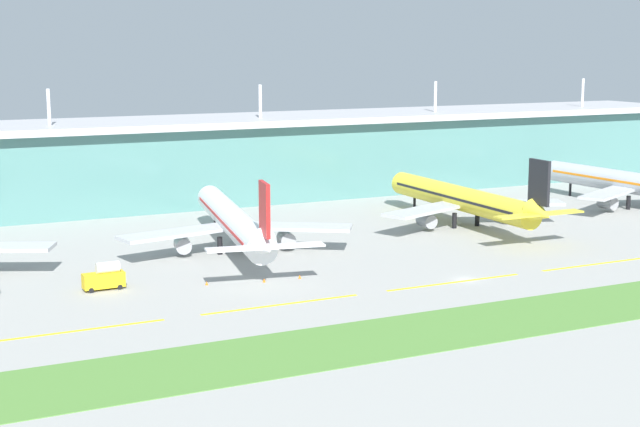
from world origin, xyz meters
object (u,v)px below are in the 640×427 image
airliner_farthest (634,183)px  safety_cone_nose_front (264,280)px  airliner_far_middle (463,199)px  safety_cone_left_wingtip (300,277)px  airliner_near_middle (234,221)px  safety_cone_right_wingtip (207,283)px  fuel_truck (105,277)px

airliner_farthest → safety_cone_nose_front: size_ratio=95.40×
airliner_far_middle → airliner_farthest: same height
airliner_far_middle → safety_cone_nose_front: 69.64m
safety_cone_left_wingtip → safety_cone_nose_front: bearing=177.6°
airliner_near_middle → safety_cone_left_wingtip: (2.85, -26.62, -6.11)m
safety_cone_nose_front → safety_cone_right_wingtip: bearing=165.6°
airliner_farthest → safety_cone_nose_front: (-118.01, -31.36, -6.10)m
fuel_truck → safety_cone_nose_front: 28.16m
airliner_farthest → safety_cone_left_wingtip: airliner_farthest is taller
safety_cone_nose_front → safety_cone_right_wingtip: size_ratio=1.00×
airliner_farthest → safety_cone_left_wingtip: 115.63m
airliner_far_middle → safety_cone_nose_front: (-62.86, -29.35, -6.10)m
airliner_farthest → airliner_near_middle: bearing=-177.5°
airliner_farthest → safety_cone_right_wingtip: bearing=-167.3°
airliner_near_middle → safety_cone_left_wingtip: bearing=-83.9°
airliner_farthest → safety_cone_nose_front: 122.25m
airliner_farthest → fuel_truck: airliner_farthest is taller
fuel_truck → safety_cone_left_wingtip: fuel_truck is taller
airliner_near_middle → safety_cone_left_wingtip: airliner_near_middle is taller
airliner_farthest → fuel_truck: size_ratio=9.18×
safety_cone_left_wingtip → airliner_farthest: bearing=15.9°
airliner_far_middle → airliner_farthest: bearing=2.1°
airliner_far_middle → airliner_near_middle: bearing=-177.1°
airliner_near_middle → fuel_truck: size_ratio=9.69×
airliner_far_middle → safety_cone_left_wingtip: airliner_far_middle is taller
airliner_farthest → safety_cone_left_wingtip: bearing=-164.1°
safety_cone_left_wingtip → safety_cone_nose_front: size_ratio=1.00×
airliner_near_middle → fuel_truck: 36.77m
fuel_truck → safety_cone_right_wingtip: (17.10, -4.78, -1.91)m
airliner_far_middle → safety_cone_left_wingtip: bearing=-152.1°
fuel_truck → airliner_far_middle: bearing=13.7°
airliner_near_middle → fuel_truck: airliner_near_middle is taller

